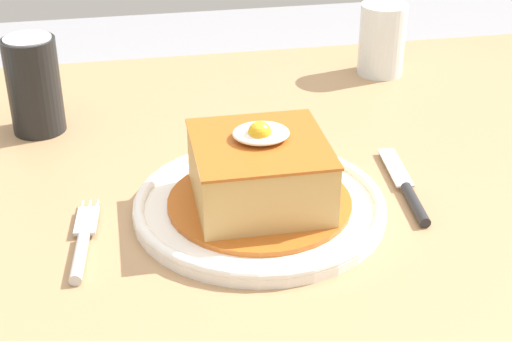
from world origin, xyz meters
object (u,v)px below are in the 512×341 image
object	(u,v)px
main_plate	(260,205)
fork	(82,245)
knife	(409,193)
drinking_glass	(382,44)
soda_can	(34,85)

from	to	relation	value
main_plate	fork	xyz separation A→B (m)	(-0.18, -0.04, -0.00)
knife	drinking_glass	world-z (taller)	drinking_glass
main_plate	drinking_glass	bearing A→B (deg)	54.53
fork	drinking_glass	size ratio (longest dim) A/B	1.35
soda_can	fork	bearing A→B (deg)	-79.15
fork	knife	bearing A→B (deg)	5.59
fork	knife	size ratio (longest dim) A/B	0.86
fork	drinking_glass	world-z (taller)	drinking_glass
main_plate	soda_can	world-z (taller)	soda_can
knife	drinking_glass	size ratio (longest dim) A/B	1.58
knife	drinking_glass	distance (m)	0.37
main_plate	soda_can	distance (m)	0.35
main_plate	fork	size ratio (longest dim) A/B	1.87
knife	soda_can	bearing A→B (deg)	148.28
soda_can	drinking_glass	distance (m)	0.50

